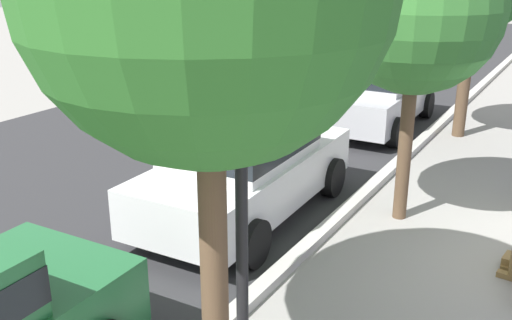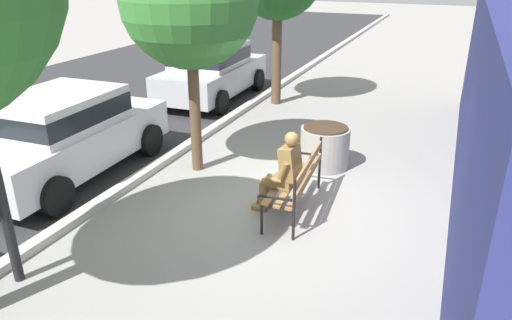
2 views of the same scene
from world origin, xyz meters
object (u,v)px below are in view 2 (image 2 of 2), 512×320
Objects in this scene: parked_car_white at (64,132)px; park_bench at (298,179)px; parked_car_silver at (212,70)px; bronze_statue_seated at (282,174)px; concrete_planter at (325,147)px.

park_bench is at bearing -85.73° from parked_car_white.
parked_car_white is 5.71m from parked_car_silver.
parked_car_white is (-0.32, 4.30, 0.30)m from park_bench.
bronze_statue_seated is at bearing -143.65° from parked_car_silver.
parked_car_white reaches higher than bronze_statue_seated.
parked_car_silver is at bearing 36.35° from bronze_statue_seated.
park_bench is at bearing -141.40° from parked_car_silver.
park_bench is 4.32m from parked_car_white.
bronze_statue_seated is at bearing -87.90° from parked_car_white.
parked_car_white and parked_car_silver have the same top height.
bronze_statue_seated is at bearing 176.25° from concrete_planter.
parked_car_silver is (5.38, 4.30, 0.30)m from park_bench.
concrete_planter is 0.22× the size of parked_car_silver.
park_bench is at bearing -50.90° from bronze_statue_seated.
bronze_statue_seated is 6.90m from parked_car_silver.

